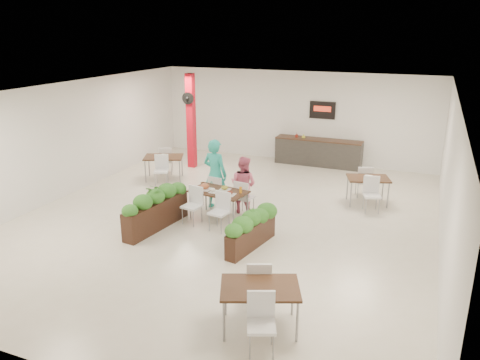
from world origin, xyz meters
name	(u,v)px	position (x,y,z in m)	size (l,w,h in m)	color
ground	(227,218)	(0.00, 0.00, 0.00)	(12.00, 12.00, 0.00)	beige
room_shell	(227,141)	(0.00, 0.00, 2.01)	(10.10, 12.10, 3.22)	white
red_column	(191,120)	(-3.00, 3.79, 1.64)	(0.40, 0.41, 3.20)	red
service_counter	(318,152)	(1.00, 5.65, 0.49)	(3.00, 0.64, 2.20)	#2B2926
main_table	(218,195)	(-0.19, -0.10, 0.64)	(1.51, 1.79, 0.92)	black
diner_man	(215,174)	(-0.58, 0.55, 0.95)	(0.69, 0.45, 1.89)	#28B09F
diner_woman	(243,185)	(0.22, 0.55, 0.76)	(0.73, 0.57, 1.51)	#E06385
planter_left	(156,208)	(-1.32, -1.22, 0.53)	(0.63, 2.14, 1.13)	black
planter_right	(251,227)	(1.16, -1.33, 0.48)	(0.66, 1.73, 0.91)	black
side_table_a	(164,160)	(-3.17, 2.21, 0.63)	(1.41, 1.65, 0.92)	black
side_table_b	(368,182)	(3.13, 2.41, 0.62)	(1.28, 1.67, 0.92)	black
side_table_c	(260,293)	(2.33, -3.98, 0.63)	(1.46, 1.66, 0.92)	black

